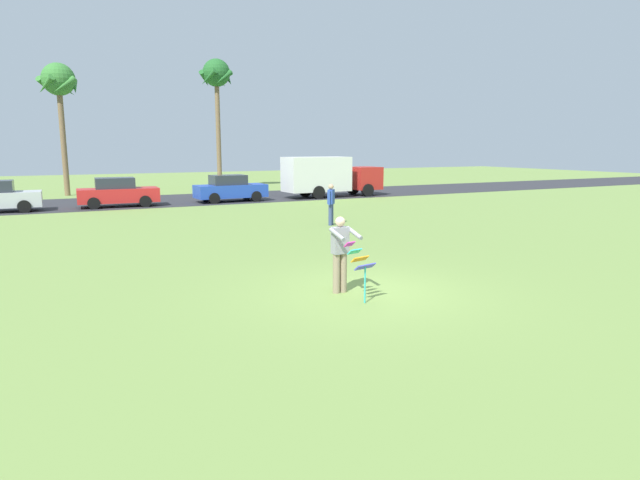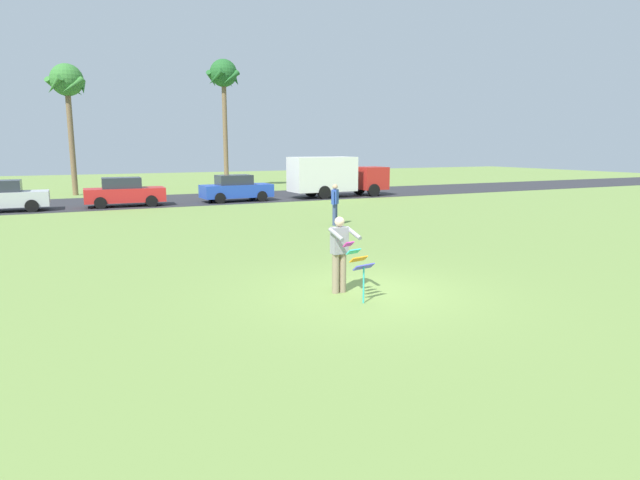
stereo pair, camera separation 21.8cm
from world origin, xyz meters
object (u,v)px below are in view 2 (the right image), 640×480
(parked_car_silver, at_px, (2,197))
(palm_tree_right_near, at_px, (67,86))
(parked_truck_red_cab, at_px, (334,176))
(palm_tree_centre_far, at_px, (224,80))
(person_kite_flyer, at_px, (340,251))
(kite_held, at_px, (359,262))
(parked_car_blue, at_px, (236,189))
(parked_car_red, at_px, (124,192))
(person_walker_near, at_px, (335,203))

(parked_car_silver, relative_size, palm_tree_right_near, 0.49)
(parked_truck_red_cab, relative_size, palm_tree_centre_far, 0.68)
(person_kite_flyer, height_order, kite_held, person_kite_flyer)
(parked_car_silver, distance_m, palm_tree_right_near, 11.56)
(kite_held, xyz_separation_m, palm_tree_centre_far, (6.30, 32.29, 7.53))
(person_kite_flyer, distance_m, parked_car_blue, 21.27)
(parked_car_red, distance_m, parked_car_blue, 6.37)
(palm_tree_centre_far, xyz_separation_m, person_walker_near, (-1.59, -22.04, -7.47))
(person_kite_flyer, height_order, parked_car_red, person_kite_flyer)
(parked_car_silver, distance_m, parked_car_blue, 12.21)
(parked_car_red, distance_m, parked_truck_red_cab, 12.99)
(person_kite_flyer, xyz_separation_m, kite_held, (0.04, -0.79, -0.09))
(parked_car_blue, xyz_separation_m, palm_tree_centre_far, (2.42, 10.60, 7.63))
(palm_tree_centre_far, bearing_deg, parked_car_blue, -102.87)
(parked_car_red, relative_size, palm_tree_centre_far, 0.43)
(parked_truck_red_cab, relative_size, palm_tree_right_near, 0.78)
(parked_car_silver, bearing_deg, kite_held, -68.98)
(parked_car_blue, xyz_separation_m, parked_truck_red_cab, (6.60, 0.00, 0.64))
(kite_held, relative_size, parked_car_red, 0.29)
(parked_car_silver, height_order, parked_car_red, same)
(parked_car_silver, relative_size, parked_car_red, 0.99)
(parked_truck_red_cab, xyz_separation_m, person_walker_near, (-5.76, -11.43, -0.48))
(parked_truck_red_cab, height_order, palm_tree_centre_far, palm_tree_centre_far)
(parked_car_red, height_order, parked_car_blue, same)
(parked_truck_red_cab, distance_m, palm_tree_centre_far, 13.37)
(kite_held, xyz_separation_m, parked_truck_red_cab, (10.47, 21.69, 0.55))
(person_walker_near, bearing_deg, palm_tree_right_near, 115.04)
(person_kite_flyer, height_order, parked_car_blue, person_kite_flyer)
(parked_car_silver, xyz_separation_m, palm_tree_right_near, (3.55, 8.90, 6.47))
(palm_tree_right_near, height_order, palm_tree_centre_far, palm_tree_centre_far)
(parked_car_blue, distance_m, person_walker_near, 11.46)
(kite_held, bearing_deg, parked_car_blue, 79.87)
(parked_truck_red_cab, bearing_deg, parked_car_silver, -180.00)
(parked_car_blue, relative_size, person_walker_near, 2.46)
(parked_car_silver, bearing_deg, parked_truck_red_cab, 0.00)
(parked_car_red, distance_m, palm_tree_centre_far, 15.75)
(parked_car_silver, height_order, palm_tree_centre_far, palm_tree_centre_far)
(person_kite_flyer, relative_size, palm_tree_right_near, 0.20)
(parked_car_red, xyz_separation_m, palm_tree_right_near, (-2.29, 8.90, 6.47))
(kite_held, bearing_deg, parked_car_red, 96.57)
(parked_truck_red_cab, bearing_deg, palm_tree_right_near, 149.76)
(parked_car_blue, height_order, person_walker_near, person_walker_near)
(kite_held, bearing_deg, person_walker_near, 65.34)
(parked_car_silver, bearing_deg, parked_car_blue, -0.01)
(parked_truck_red_cab, bearing_deg, person_kite_flyer, -116.69)
(parked_car_red, bearing_deg, parked_car_silver, -179.99)
(palm_tree_centre_far, bearing_deg, parked_truck_red_cab, -68.50)
(parked_car_red, bearing_deg, person_walker_near, -57.77)
(parked_car_blue, height_order, parked_truck_red_cab, parked_truck_red_cab)
(palm_tree_right_near, relative_size, person_walker_near, 5.01)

